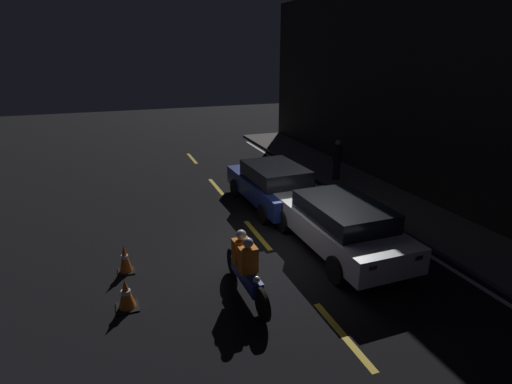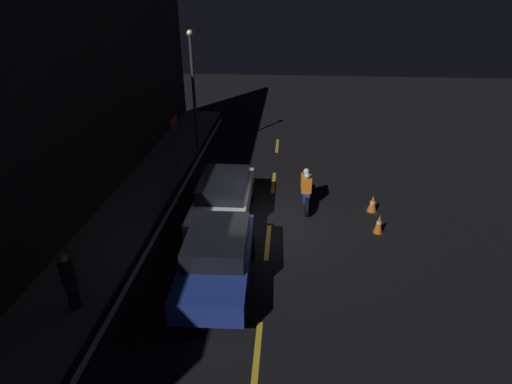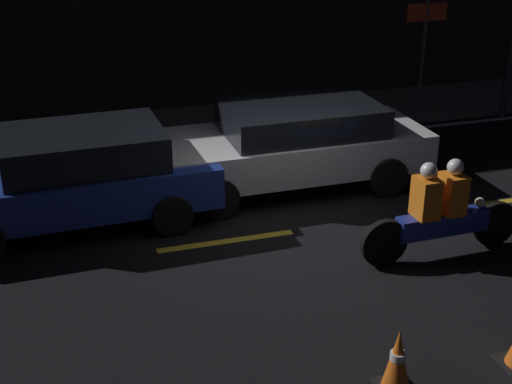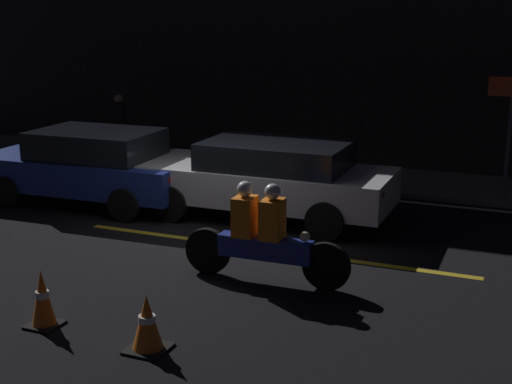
{
  "view_description": "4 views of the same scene",
  "coord_description": "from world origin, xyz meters",
  "px_view_note": "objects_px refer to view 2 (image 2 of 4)",
  "views": [
    {
      "loc": [
        8.6,
        -3.59,
        4.94
      ],
      "look_at": [
        -1.38,
        0.1,
        1.15
      ],
      "focal_mm": 28.0,
      "sensor_mm": 36.0,
      "label": 1
    },
    {
      "loc": [
        -11.72,
        -0.48,
        7.15
      ],
      "look_at": [
        0.65,
        0.52,
        0.94
      ],
      "focal_mm": 28.0,
      "sensor_mm": 36.0,
      "label": 2
    },
    {
      "loc": [
        -3.27,
        -8.75,
        4.77
      ],
      "look_at": [
        -0.57,
        -0.07,
        0.75
      ],
      "focal_mm": 50.0,
      "sensor_mm": 36.0,
      "label": 3
    },
    {
      "loc": [
        5.16,
        -9.86,
        3.67
      ],
      "look_at": [
        0.82,
        0.53,
        0.77
      ],
      "focal_mm": 50.0,
      "sensor_mm": 36.0,
      "label": 4
    }
  ],
  "objects_px": {
    "sedan_blue": "(217,256)",
    "traffic_cone_near": "(379,224)",
    "street_lamp": "(194,89)",
    "traffic_cone_mid": "(372,204)",
    "motorcycle": "(306,189)",
    "pedestrian": "(70,282)",
    "shop_sign": "(175,132)",
    "sedan_white": "(224,197)"
  },
  "relations": [
    {
      "from": "sedan_blue",
      "to": "traffic_cone_near",
      "type": "bearing_deg",
      "value": 117.53
    },
    {
      "from": "sedan_blue",
      "to": "street_lamp",
      "type": "relative_size",
      "value": 0.73
    },
    {
      "from": "traffic_cone_mid",
      "to": "street_lamp",
      "type": "xyz_separation_m",
      "value": [
        4.94,
        7.47,
        2.92
      ]
    },
    {
      "from": "motorcycle",
      "to": "pedestrian",
      "type": "height_order",
      "value": "pedestrian"
    },
    {
      "from": "motorcycle",
      "to": "shop_sign",
      "type": "distance_m",
      "value": 6.36
    },
    {
      "from": "pedestrian",
      "to": "sedan_blue",
      "type": "bearing_deg",
      "value": -65.52
    },
    {
      "from": "traffic_cone_mid",
      "to": "shop_sign",
      "type": "relative_size",
      "value": 0.27
    },
    {
      "from": "traffic_cone_near",
      "to": "traffic_cone_mid",
      "type": "xyz_separation_m",
      "value": [
        1.46,
        -0.06,
        -0.03
      ]
    },
    {
      "from": "motorcycle",
      "to": "pedestrian",
      "type": "bearing_deg",
      "value": 134.56
    },
    {
      "from": "traffic_cone_mid",
      "to": "pedestrian",
      "type": "xyz_separation_m",
      "value": [
        -5.74,
        8.29,
        0.58
      ]
    },
    {
      "from": "pedestrian",
      "to": "shop_sign",
      "type": "bearing_deg",
      "value": -1.85
    },
    {
      "from": "sedan_white",
      "to": "shop_sign",
      "type": "distance_m",
      "value": 4.84
    },
    {
      "from": "pedestrian",
      "to": "street_lamp",
      "type": "relative_size",
      "value": 0.27
    },
    {
      "from": "sedan_blue",
      "to": "street_lamp",
      "type": "xyz_separation_m",
      "value": [
        9.16,
        2.52,
        2.48
      ]
    },
    {
      "from": "pedestrian",
      "to": "traffic_cone_mid",
      "type": "bearing_deg",
      "value": -55.31
    },
    {
      "from": "sedan_blue",
      "to": "traffic_cone_near",
      "type": "relative_size",
      "value": 5.98
    },
    {
      "from": "sedan_blue",
      "to": "shop_sign",
      "type": "height_order",
      "value": "shop_sign"
    },
    {
      "from": "sedan_white",
      "to": "street_lamp",
      "type": "distance_m",
      "value": 6.54
    },
    {
      "from": "motorcycle",
      "to": "traffic_cone_near",
      "type": "xyz_separation_m",
      "value": [
        -1.83,
        -2.35,
        -0.31
      ]
    },
    {
      "from": "sedan_blue",
      "to": "motorcycle",
      "type": "relative_size",
      "value": 1.76
    },
    {
      "from": "traffic_cone_mid",
      "to": "pedestrian",
      "type": "relative_size",
      "value": 0.42
    },
    {
      "from": "sedan_white",
      "to": "street_lamp",
      "type": "relative_size",
      "value": 0.8
    },
    {
      "from": "sedan_white",
      "to": "pedestrian",
      "type": "height_order",
      "value": "pedestrian"
    },
    {
      "from": "traffic_cone_mid",
      "to": "street_lamp",
      "type": "bearing_deg",
      "value": 56.49
    },
    {
      "from": "traffic_cone_mid",
      "to": "motorcycle",
      "type": "bearing_deg",
      "value": 81.37
    },
    {
      "from": "traffic_cone_near",
      "to": "street_lamp",
      "type": "relative_size",
      "value": 0.12
    },
    {
      "from": "traffic_cone_mid",
      "to": "pedestrian",
      "type": "height_order",
      "value": "pedestrian"
    },
    {
      "from": "traffic_cone_near",
      "to": "shop_sign",
      "type": "distance_m",
      "value": 9.31
    },
    {
      "from": "sedan_white",
      "to": "shop_sign",
      "type": "height_order",
      "value": "shop_sign"
    },
    {
      "from": "pedestrian",
      "to": "street_lamp",
      "type": "bearing_deg",
      "value": -4.41
    },
    {
      "from": "sedan_white",
      "to": "pedestrian",
      "type": "bearing_deg",
      "value": -31.05
    },
    {
      "from": "traffic_cone_near",
      "to": "shop_sign",
      "type": "xyz_separation_m",
      "value": [
        4.64,
        7.94,
        1.44
      ]
    },
    {
      "from": "shop_sign",
      "to": "street_lamp",
      "type": "xyz_separation_m",
      "value": [
        1.77,
        -0.54,
        1.45
      ]
    },
    {
      "from": "sedan_white",
      "to": "traffic_cone_mid",
      "type": "relative_size",
      "value": 7.01
    },
    {
      "from": "sedan_white",
      "to": "motorcycle",
      "type": "distance_m",
      "value": 3.1
    },
    {
      "from": "street_lamp",
      "to": "traffic_cone_near",
      "type": "bearing_deg",
      "value": -130.86
    },
    {
      "from": "traffic_cone_mid",
      "to": "shop_sign",
      "type": "height_order",
      "value": "shop_sign"
    },
    {
      "from": "traffic_cone_mid",
      "to": "shop_sign",
      "type": "xyz_separation_m",
      "value": [
        3.18,
        8.0,
        1.47
      ]
    },
    {
      "from": "shop_sign",
      "to": "sedan_blue",
      "type": "bearing_deg",
      "value": -157.52
    },
    {
      "from": "sedan_blue",
      "to": "motorcycle",
      "type": "height_order",
      "value": "sedan_blue"
    },
    {
      "from": "sedan_white",
      "to": "street_lamp",
      "type": "bearing_deg",
      "value": -159.55
    },
    {
      "from": "traffic_cone_mid",
      "to": "shop_sign",
      "type": "bearing_deg",
      "value": 68.35
    }
  ]
}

